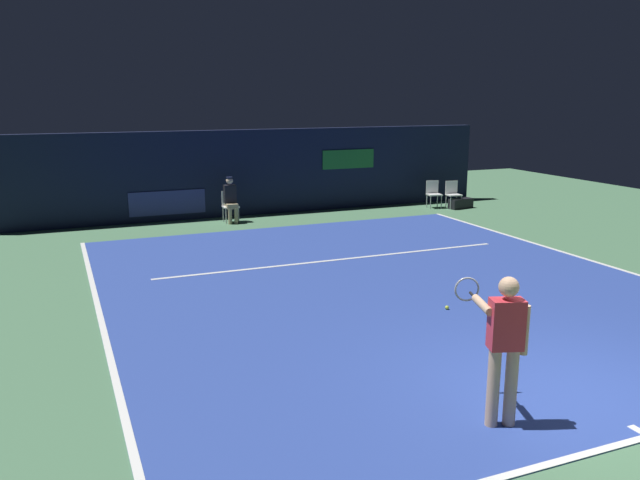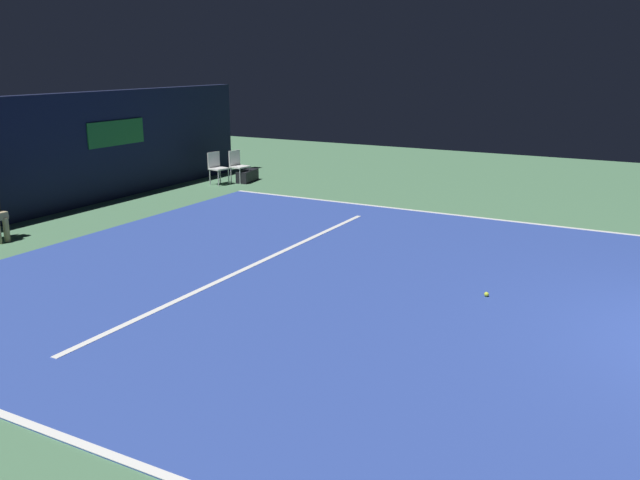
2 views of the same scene
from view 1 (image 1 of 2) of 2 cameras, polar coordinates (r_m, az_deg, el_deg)
The scene contains 12 objects.
ground_plane at distance 12.46m, azimuth 5.62°, elevation -4.12°, with size 31.14×31.14×0.00m, color #4C7A56.
court_surface at distance 12.46m, azimuth 5.62°, elevation -4.10°, with size 10.47×12.25×0.01m, color #2D479E.
line_sideline_left at distance 15.53m, azimuth 22.75°, elevation -1.62°, with size 0.10×12.25×0.01m, color white.
line_sideline_right at distance 11.09m, azimuth -18.91°, elevation -6.86°, with size 0.10×12.25×0.01m, color white.
line_service at distance 14.30m, azimuth 1.57°, elevation -1.77°, with size 8.17×0.10×0.01m, color white.
back_wall at distance 19.82m, azimuth -5.85°, elevation 6.02°, with size 15.48×0.33×2.60m.
tennis_player at distance 7.33m, azimuth 16.06°, elevation -8.69°, with size 0.50×1.04×1.73m.
line_judge_on_chair at distance 18.62m, azimuth -7.98°, elevation 3.63°, with size 0.44×0.53×1.32m.
courtside_chair_near at distance 21.34m, azimuth 11.76°, elevation 4.15°, with size 0.49×0.47×0.88m.
courtside_chair_far at distance 21.29m, azimuth 10.08°, elevation 4.20°, with size 0.51×0.49×0.88m.
tennis_ball at distance 11.26m, azimuth 11.25°, elevation -5.92°, with size 0.07×0.07×0.07m, color #CCE033.
equipment_bag at distance 21.38m, azimuth 12.42°, elevation 3.20°, with size 0.84×0.32×0.32m, color black.
Camera 1 is at (-5.70, -5.35, 3.61)m, focal length 35.91 mm.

